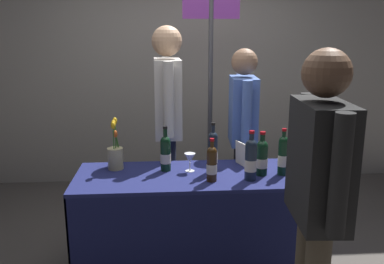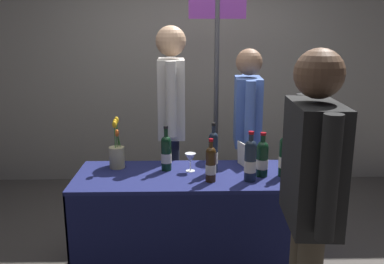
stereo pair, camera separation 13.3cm
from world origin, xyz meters
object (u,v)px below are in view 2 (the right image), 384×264
at_px(vendor_presenter, 172,112).
at_px(featured_wine_bottle, 166,152).
at_px(tasting_table, 192,206).
at_px(booth_signpost, 216,81).
at_px(flower_vase, 117,154).
at_px(wine_glass_near_vendor, 190,159).
at_px(taster_foreground_right, 311,189).
at_px(display_bottle_0, 250,160).

bearing_deg(vendor_presenter, featured_wine_bottle, -3.94).
distance_m(tasting_table, vendor_presenter, 0.85).
bearing_deg(booth_signpost, flower_vase, -130.03).
distance_m(wine_glass_near_vendor, flower_vase, 0.53).
xyz_separation_m(tasting_table, booth_signpost, (0.25, 1.09, 0.75)).
bearing_deg(taster_foreground_right, wine_glass_near_vendor, 33.97).
bearing_deg(display_bottle_0, vendor_presenter, 124.89).
bearing_deg(vendor_presenter, taster_foreground_right, 23.66).
xyz_separation_m(display_bottle_0, wine_glass_near_vendor, (-0.39, 0.20, -0.05)).
bearing_deg(taster_foreground_right, flower_vase, 50.01).
xyz_separation_m(tasting_table, wine_glass_near_vendor, (-0.01, 0.07, 0.33)).
relative_size(tasting_table, wine_glass_near_vendor, 12.35).
bearing_deg(flower_vase, wine_glass_near_vendor, -9.34).
relative_size(display_bottle_0, vendor_presenter, 0.19).
bearing_deg(display_bottle_0, taster_foreground_right, -77.72).
relative_size(featured_wine_bottle, vendor_presenter, 0.18).
bearing_deg(tasting_table, taster_foreground_right, -58.42).
height_order(tasting_table, booth_signpost, booth_signpost).
bearing_deg(wine_glass_near_vendor, flower_vase, 170.66).
bearing_deg(flower_vase, featured_wine_bottle, -9.47).
distance_m(display_bottle_0, flower_vase, 0.96).
bearing_deg(taster_foreground_right, booth_signpost, 12.15).
relative_size(featured_wine_bottle, booth_signpost, 0.16).
relative_size(wine_glass_near_vendor, taster_foreground_right, 0.08).
bearing_deg(display_bottle_0, booth_signpost, 95.97).
height_order(featured_wine_bottle, vendor_presenter, vendor_presenter).
bearing_deg(display_bottle_0, tasting_table, 160.35).
relative_size(display_bottle_0, wine_glass_near_vendor, 2.58).
height_order(wine_glass_near_vendor, booth_signpost, booth_signpost).
xyz_separation_m(display_bottle_0, vendor_presenter, (-0.53, 0.76, 0.17)).
bearing_deg(vendor_presenter, tasting_table, 12.65).
xyz_separation_m(vendor_presenter, taster_foreground_right, (0.69, -1.50, -0.08)).
distance_m(display_bottle_0, booth_signpost, 1.29).
bearing_deg(booth_signpost, tasting_table, -102.92).
xyz_separation_m(display_bottle_0, flower_vase, (-0.91, 0.29, -0.04)).
xyz_separation_m(featured_wine_bottle, vendor_presenter, (0.03, 0.53, 0.18)).
bearing_deg(taster_foreground_right, featured_wine_bottle, 40.28).
bearing_deg(featured_wine_bottle, taster_foreground_right, -53.49).
relative_size(wine_glass_near_vendor, booth_signpost, 0.06).
bearing_deg(booth_signpost, wine_glass_near_vendor, -104.25).
bearing_deg(featured_wine_bottle, flower_vase, 170.53).
height_order(wine_glass_near_vendor, vendor_presenter, vendor_presenter).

